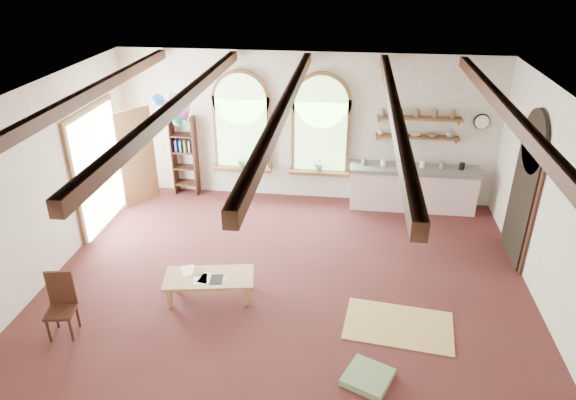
% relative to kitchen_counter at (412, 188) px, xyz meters
% --- Properties ---
extents(floor, '(8.00, 8.00, 0.00)m').
position_rel_kitchen_counter_xyz_m(floor, '(-2.30, -3.20, -0.48)').
color(floor, '#4C201F').
rests_on(floor, ground).
extents(ceiling_beams, '(6.20, 6.80, 0.18)m').
position_rel_kitchen_counter_xyz_m(ceiling_beams, '(-2.30, -3.20, 2.62)').
color(ceiling_beams, '#3C1F13').
rests_on(ceiling_beams, ceiling).
extents(window_left, '(1.30, 0.28, 2.20)m').
position_rel_kitchen_counter_xyz_m(window_left, '(-3.70, 0.23, 1.16)').
color(window_left, brown).
rests_on(window_left, floor).
extents(window_right, '(1.30, 0.28, 2.20)m').
position_rel_kitchen_counter_xyz_m(window_right, '(-2.00, 0.23, 1.16)').
color(window_right, brown).
rests_on(window_right, floor).
extents(left_doorway, '(0.10, 1.90, 2.50)m').
position_rel_kitchen_counter_xyz_m(left_doorway, '(-6.25, -1.40, 0.67)').
color(left_doorway, brown).
rests_on(left_doorway, floor).
extents(right_doorway, '(0.10, 1.30, 2.40)m').
position_rel_kitchen_counter_xyz_m(right_doorway, '(1.65, -1.70, 0.62)').
color(right_doorway, black).
rests_on(right_doorway, floor).
extents(kitchen_counter, '(2.68, 0.62, 0.94)m').
position_rel_kitchen_counter_xyz_m(kitchen_counter, '(0.00, 0.00, 0.00)').
color(kitchen_counter, '#F6D1D2').
rests_on(kitchen_counter, floor).
extents(wall_shelf_lower, '(1.70, 0.24, 0.04)m').
position_rel_kitchen_counter_xyz_m(wall_shelf_lower, '(0.00, 0.18, 1.07)').
color(wall_shelf_lower, brown).
rests_on(wall_shelf_lower, wall_back).
extents(wall_shelf_upper, '(1.70, 0.24, 0.04)m').
position_rel_kitchen_counter_xyz_m(wall_shelf_upper, '(0.00, 0.18, 1.47)').
color(wall_shelf_upper, brown).
rests_on(wall_shelf_upper, wall_back).
extents(wall_clock, '(0.32, 0.04, 0.32)m').
position_rel_kitchen_counter_xyz_m(wall_clock, '(1.25, 0.25, 1.42)').
color(wall_clock, black).
rests_on(wall_clock, wall_back).
extents(bookshelf, '(0.53, 0.32, 1.80)m').
position_rel_kitchen_counter_xyz_m(bookshelf, '(-5.00, 0.12, 0.42)').
color(bookshelf, '#3C1F13').
rests_on(bookshelf, floor).
extents(coffee_table, '(1.49, 0.87, 0.40)m').
position_rel_kitchen_counter_xyz_m(coffee_table, '(-3.47, -3.63, -0.12)').
color(coffee_table, tan).
rests_on(coffee_table, floor).
extents(side_chair, '(0.45, 0.45, 0.97)m').
position_rel_kitchen_counter_xyz_m(side_chair, '(-5.34, -4.73, -0.20)').
color(side_chair, '#3C1F13').
rests_on(side_chair, floor).
extents(floor_mat, '(1.68, 1.15, 0.02)m').
position_rel_kitchen_counter_xyz_m(floor_mat, '(-0.50, -3.96, -0.47)').
color(floor_mat, tan).
rests_on(floor_mat, floor).
extents(floor_cushion, '(0.74, 0.74, 0.10)m').
position_rel_kitchen_counter_xyz_m(floor_cushion, '(-0.97, -5.09, -0.43)').
color(floor_cushion, gray).
rests_on(floor_cushion, floor).
extents(water_jug_a, '(0.29, 0.29, 0.57)m').
position_rel_kitchen_counter_xyz_m(water_jug_a, '(0.80, -0.05, -0.23)').
color(water_jug_a, '#5691B8').
rests_on(water_jug_a, floor).
extents(water_jug_b, '(0.33, 0.33, 0.63)m').
position_rel_kitchen_counter_xyz_m(water_jug_b, '(1.00, 0.00, -0.20)').
color(water_jug_b, '#5691B8').
rests_on(water_jug_b, floor).
extents(balloon_cluster, '(0.73, 0.81, 1.14)m').
position_rel_kitchen_counter_xyz_m(balloon_cluster, '(-4.71, -1.16, 1.86)').
color(balloon_cluster, white).
rests_on(balloon_cluster, floor).
extents(table_book, '(0.18, 0.24, 0.02)m').
position_rel_kitchen_counter_xyz_m(table_book, '(-3.75, -3.54, -0.07)').
color(table_book, olive).
rests_on(table_book, coffee_table).
extents(tablet, '(0.23, 0.30, 0.01)m').
position_rel_kitchen_counter_xyz_m(tablet, '(-3.33, -3.70, -0.07)').
color(tablet, black).
rests_on(tablet, coffee_table).
extents(potted_plant_left, '(0.27, 0.23, 0.30)m').
position_rel_kitchen_counter_xyz_m(potted_plant_left, '(-3.70, 0.12, 0.37)').
color(potted_plant_left, '#598C4C').
rests_on(potted_plant_left, window_left).
extents(potted_plant_right, '(0.27, 0.23, 0.30)m').
position_rel_kitchen_counter_xyz_m(potted_plant_right, '(-2.00, 0.12, 0.37)').
color(potted_plant_right, '#598C4C').
rests_on(potted_plant_right, window_right).
extents(shelf_cup_a, '(0.12, 0.10, 0.10)m').
position_rel_kitchen_counter_xyz_m(shelf_cup_a, '(-0.75, 0.18, 1.14)').
color(shelf_cup_a, white).
rests_on(shelf_cup_a, wall_shelf_lower).
extents(shelf_cup_b, '(0.10, 0.10, 0.09)m').
position_rel_kitchen_counter_xyz_m(shelf_cup_b, '(-0.40, 0.18, 1.14)').
color(shelf_cup_b, beige).
rests_on(shelf_cup_b, wall_shelf_lower).
extents(shelf_bowl_a, '(0.22, 0.22, 0.05)m').
position_rel_kitchen_counter_xyz_m(shelf_bowl_a, '(-0.05, 0.18, 1.12)').
color(shelf_bowl_a, beige).
rests_on(shelf_bowl_a, wall_shelf_lower).
extents(shelf_bowl_b, '(0.20, 0.20, 0.06)m').
position_rel_kitchen_counter_xyz_m(shelf_bowl_b, '(0.30, 0.18, 1.12)').
color(shelf_bowl_b, '#8C664C').
rests_on(shelf_bowl_b, wall_shelf_lower).
extents(shelf_vase, '(0.18, 0.18, 0.19)m').
position_rel_kitchen_counter_xyz_m(shelf_vase, '(0.65, 0.18, 1.19)').
color(shelf_vase, slate).
rests_on(shelf_vase, wall_shelf_lower).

